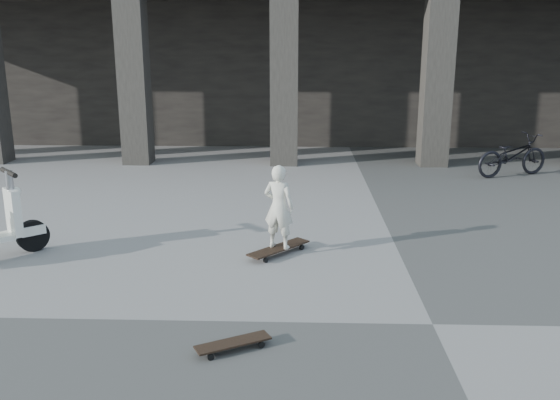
{
  "coord_description": "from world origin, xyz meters",
  "views": [
    {
      "loc": [
        -1.41,
        -5.7,
        2.84
      ],
      "look_at": [
        -1.69,
        2.58,
        0.65
      ],
      "focal_mm": 38.0,
      "sensor_mm": 36.0,
      "label": 1
    }
  ],
  "objects_px": {
    "skateboard_spare": "(233,344)",
    "child": "(279,207)",
    "bicycle": "(512,155)",
    "longboard": "(279,249)"
  },
  "relations": [
    {
      "from": "child",
      "to": "longboard",
      "type": "bearing_deg",
      "value": 154.45
    },
    {
      "from": "skateboard_spare",
      "to": "bicycle",
      "type": "height_order",
      "value": "bicycle"
    },
    {
      "from": "skateboard_spare",
      "to": "child",
      "type": "distance_m",
      "value": 2.77
    },
    {
      "from": "longboard",
      "to": "skateboard_spare",
      "type": "distance_m",
      "value": 2.7
    },
    {
      "from": "longboard",
      "to": "skateboard_spare",
      "type": "relative_size",
      "value": 1.25
    },
    {
      "from": "skateboard_spare",
      "to": "bicycle",
      "type": "xyz_separation_m",
      "value": [
        5.3,
        7.9,
        0.4
      ]
    },
    {
      "from": "longboard",
      "to": "skateboard_spare",
      "type": "height_order",
      "value": "longboard"
    },
    {
      "from": "longboard",
      "to": "child",
      "type": "distance_m",
      "value": 0.6
    },
    {
      "from": "skateboard_spare",
      "to": "bicycle",
      "type": "bearing_deg",
      "value": 27.78
    },
    {
      "from": "child",
      "to": "bicycle",
      "type": "bearing_deg",
      "value": -114.08
    }
  ]
}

